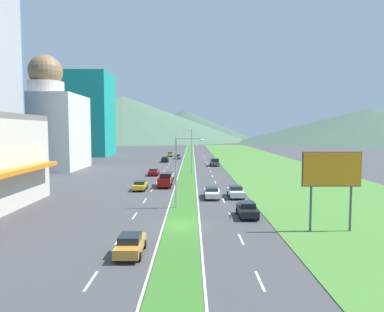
{
  "coord_description": "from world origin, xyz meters",
  "views": [
    {
      "loc": [
        1.0,
        -32.15,
        9.06
      ],
      "look_at": [
        0.9,
        41.7,
        3.54
      ],
      "focal_mm": 32.06,
      "sensor_mm": 36.0,
      "label": 1
    }
  ],
  "objects_px": {
    "car_9": "(212,193)",
    "car_1": "(248,210)",
    "street_lamp_mid": "(191,148)",
    "car_5": "(141,185)",
    "car_7": "(154,172)",
    "car_3": "(178,157)",
    "car_0": "(131,244)",
    "billboard_roadside": "(332,173)",
    "car_8": "(236,192)",
    "car_6": "(169,176)",
    "pickup_truck_1": "(166,180)",
    "car_2": "(165,159)",
    "car_4": "(171,154)",
    "street_lamp_near": "(180,167)",
    "pickup_truck_0": "(215,162)"
  },
  "relations": [
    {
      "from": "billboard_roadside",
      "to": "pickup_truck_0",
      "type": "xyz_separation_m",
      "value": [
        -6.58,
        57.04,
        -4.36
      ]
    },
    {
      "from": "car_6",
      "to": "street_lamp_near",
      "type": "bearing_deg",
      "value": -172.76
    },
    {
      "from": "street_lamp_mid",
      "to": "car_1",
      "type": "distance_m",
      "value": 35.76
    },
    {
      "from": "car_5",
      "to": "car_9",
      "type": "height_order",
      "value": "car_5"
    },
    {
      "from": "car_0",
      "to": "car_8",
      "type": "relative_size",
      "value": 0.93
    },
    {
      "from": "street_lamp_near",
      "to": "car_5",
      "type": "distance_m",
      "value": 14.29
    },
    {
      "from": "street_lamp_mid",
      "to": "car_5",
      "type": "bearing_deg",
      "value": -111.89
    },
    {
      "from": "car_1",
      "to": "car_3",
      "type": "bearing_deg",
      "value": -171.92
    },
    {
      "from": "car_3",
      "to": "car_4",
      "type": "bearing_deg",
      "value": 15.78
    },
    {
      "from": "billboard_roadside",
      "to": "car_9",
      "type": "relative_size",
      "value": 1.52
    },
    {
      "from": "car_4",
      "to": "pickup_truck_1",
      "type": "bearing_deg",
      "value": -177.12
    },
    {
      "from": "car_3",
      "to": "car_6",
      "type": "relative_size",
      "value": 1.07
    },
    {
      "from": "car_2",
      "to": "car_7",
      "type": "bearing_deg",
      "value": -179.97
    },
    {
      "from": "street_lamp_near",
      "to": "car_0",
      "type": "relative_size",
      "value": 1.98
    },
    {
      "from": "car_5",
      "to": "car_2",
      "type": "bearing_deg",
      "value": -0.15
    },
    {
      "from": "street_lamp_mid",
      "to": "car_0",
      "type": "distance_m",
      "value": 46.28
    },
    {
      "from": "car_7",
      "to": "car_8",
      "type": "distance_m",
      "value": 26.63
    },
    {
      "from": "car_7",
      "to": "car_9",
      "type": "xyz_separation_m",
      "value": [
        10.4,
        -23.26,
        0.01
      ]
    },
    {
      "from": "car_9",
      "to": "car_1",
      "type": "bearing_deg",
      "value": 17.17
    },
    {
      "from": "car_1",
      "to": "car_6",
      "type": "distance_m",
      "value": 28.9
    },
    {
      "from": "billboard_roadside",
      "to": "car_2",
      "type": "bearing_deg",
      "value": 106.54
    },
    {
      "from": "car_0",
      "to": "pickup_truck_1",
      "type": "height_order",
      "value": "pickup_truck_1"
    },
    {
      "from": "street_lamp_mid",
      "to": "car_3",
      "type": "distance_m",
      "value": 39.01
    },
    {
      "from": "street_lamp_mid",
      "to": "car_0",
      "type": "xyz_separation_m",
      "value": [
        -4.13,
        -45.86,
        -4.58
      ]
    },
    {
      "from": "billboard_roadside",
      "to": "car_1",
      "type": "distance_m",
      "value": 9.6
    },
    {
      "from": "pickup_truck_0",
      "to": "pickup_truck_1",
      "type": "bearing_deg",
      "value": -17.54
    },
    {
      "from": "car_9",
      "to": "billboard_roadside",
      "type": "bearing_deg",
      "value": 32.25
    },
    {
      "from": "car_6",
      "to": "car_8",
      "type": "relative_size",
      "value": 0.97
    },
    {
      "from": "billboard_roadside",
      "to": "car_5",
      "type": "relative_size",
      "value": 1.75
    },
    {
      "from": "car_4",
      "to": "pickup_truck_0",
      "type": "distance_m",
      "value": 34.72
    },
    {
      "from": "car_1",
      "to": "car_7",
      "type": "distance_m",
      "value": 36.09
    },
    {
      "from": "car_7",
      "to": "car_0",
      "type": "bearing_deg",
      "value": -175.79
    },
    {
      "from": "street_lamp_mid",
      "to": "pickup_truck_1",
      "type": "relative_size",
      "value": 1.73
    },
    {
      "from": "street_lamp_mid",
      "to": "car_7",
      "type": "relative_size",
      "value": 2.16
    },
    {
      "from": "car_0",
      "to": "car_5",
      "type": "relative_size",
      "value": 1.02
    },
    {
      "from": "car_0",
      "to": "car_4",
      "type": "distance_m",
      "value": 94.79
    },
    {
      "from": "car_6",
      "to": "car_9",
      "type": "distance_m",
      "value": 18.26
    },
    {
      "from": "pickup_truck_0",
      "to": "car_6",
      "type": "bearing_deg",
      "value": -22.35
    },
    {
      "from": "car_5",
      "to": "pickup_truck_1",
      "type": "relative_size",
      "value": 0.76
    },
    {
      "from": "billboard_roadside",
      "to": "car_7",
      "type": "relative_size",
      "value": 1.66
    },
    {
      "from": "billboard_roadside",
      "to": "car_6",
      "type": "xyz_separation_m",
      "value": [
        -16.74,
        32.33,
        -4.58
      ]
    },
    {
      "from": "car_3",
      "to": "car_4",
      "type": "distance_m",
      "value": 10.78
    },
    {
      "from": "billboard_roadside",
      "to": "car_8",
      "type": "bearing_deg",
      "value": 112.14
    },
    {
      "from": "billboard_roadside",
      "to": "car_0",
      "type": "bearing_deg",
      "value": -161.45
    },
    {
      "from": "car_0",
      "to": "car_7",
      "type": "height_order",
      "value": "car_0"
    },
    {
      "from": "car_4",
      "to": "car_7",
      "type": "relative_size",
      "value": 1.03
    },
    {
      "from": "car_0",
      "to": "car_3",
      "type": "height_order",
      "value": "car_0"
    },
    {
      "from": "car_8",
      "to": "car_2",
      "type": "bearing_deg",
      "value": -165.24
    },
    {
      "from": "car_7",
      "to": "car_3",
      "type": "bearing_deg",
      "value": -4.46
    },
    {
      "from": "car_2",
      "to": "car_9",
      "type": "height_order",
      "value": "car_2"
    }
  ]
}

